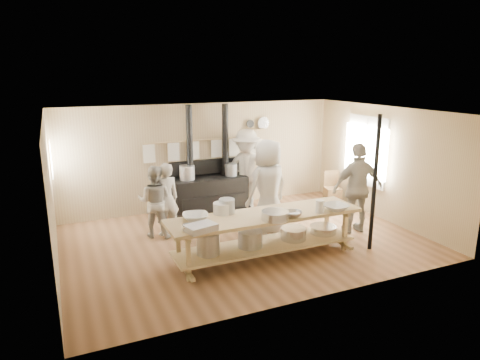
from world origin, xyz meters
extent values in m
plane|color=brown|center=(0.00, 0.00, 0.00)|extent=(7.00, 7.00, 0.00)
plane|color=tan|center=(0.00, 2.50, 1.30)|extent=(7.00, 0.00, 7.00)
plane|color=tan|center=(0.00, -2.50, 1.30)|extent=(7.00, 0.00, 7.00)
plane|color=tan|center=(-3.50, 0.00, 1.30)|extent=(0.00, 5.00, 5.00)
plane|color=tan|center=(3.50, 0.00, 1.30)|extent=(0.00, 5.00, 5.00)
plane|color=beige|center=(0.00, 0.00, 2.60)|extent=(7.00, 7.00, 0.00)
cube|color=beige|center=(3.47, 0.60, 1.50)|extent=(0.06, 1.35, 1.65)
plane|color=white|center=(3.43, 0.60, 1.50)|extent=(0.00, 1.50, 1.50)
cube|color=beige|center=(3.42, 0.60, 1.50)|extent=(0.02, 0.03, 1.50)
plane|color=white|center=(-3.45, 2.00, 1.60)|extent=(0.00, 0.90, 0.90)
cube|color=black|center=(0.00, 2.10, 0.42)|extent=(1.80, 0.70, 0.85)
cube|color=black|center=(0.00, 2.10, 0.05)|extent=(1.90, 0.75, 0.10)
cube|color=black|center=(0.00, 2.40, 1.05)|extent=(1.80, 0.12, 0.35)
cylinder|color=black|center=(-0.45, 2.15, 1.73)|extent=(0.15, 0.15, 1.75)
cylinder|color=black|center=(0.45, 2.15, 1.73)|extent=(0.15, 0.15, 1.75)
cylinder|color=#B2B2B7|center=(-0.55, 2.10, 1.02)|extent=(0.36, 0.36, 0.34)
cylinder|color=gray|center=(0.55, 2.05, 1.00)|extent=(0.30, 0.30, 0.30)
cylinder|color=tan|center=(0.00, 2.40, 1.72)|extent=(3.00, 0.04, 0.04)
cube|color=white|center=(-1.35, 2.40, 1.50)|extent=(0.28, 0.01, 0.46)
cube|color=white|center=(-0.81, 2.40, 1.50)|extent=(0.28, 0.01, 0.46)
cube|color=white|center=(-0.27, 2.40, 1.50)|extent=(0.28, 0.01, 0.46)
cube|color=white|center=(0.27, 2.40, 1.50)|extent=(0.28, 0.01, 0.46)
cube|color=white|center=(0.81, 2.40, 1.50)|extent=(0.28, 0.01, 0.46)
cube|color=white|center=(1.35, 2.40, 1.50)|extent=(0.28, 0.01, 0.46)
cube|color=tan|center=(1.40, 2.42, 1.90)|extent=(0.50, 0.14, 0.03)
cylinder|color=black|center=(1.25, 2.44, 2.05)|extent=(0.20, 0.04, 0.20)
cylinder|color=silver|center=(1.62, 2.44, 2.05)|extent=(0.32, 0.03, 0.32)
cube|color=tan|center=(0.00, -0.90, 0.82)|extent=(3.60, 0.90, 0.06)
cube|color=tan|center=(0.00, -0.90, 0.25)|extent=(3.40, 0.80, 0.04)
cube|color=tan|center=(0.00, -0.90, 0.20)|extent=(3.30, 0.06, 0.06)
cube|color=tan|center=(-1.55, -1.20, 0.42)|extent=(0.07, 0.07, 0.85)
cube|color=tan|center=(-1.55, -0.60, 0.42)|extent=(0.07, 0.07, 0.85)
cube|color=tan|center=(1.55, -1.20, 0.42)|extent=(0.07, 0.07, 0.85)
cube|color=tan|center=(1.55, -0.60, 0.42)|extent=(0.07, 0.07, 0.85)
cylinder|color=#B2B2B7|center=(-1.10, -0.90, 0.46)|extent=(0.40, 0.40, 0.38)
cylinder|color=gray|center=(-0.30, -0.90, 0.42)|extent=(0.44, 0.44, 0.30)
cylinder|color=silver|center=(0.60, -0.90, 0.38)|extent=(0.48, 0.48, 0.22)
cylinder|color=silver|center=(1.30, -0.90, 0.34)|extent=(0.52, 0.52, 0.14)
cylinder|color=black|center=(2.05, -1.35, 1.30)|extent=(0.08, 0.08, 2.60)
imported|color=#9F988D|center=(-1.35, 0.98, 0.77)|extent=(0.62, 0.46, 1.54)
imported|color=#9F988D|center=(-1.58, 0.97, 0.75)|extent=(0.92, 0.86, 1.51)
imported|color=#9F988D|center=(0.62, 0.21, 1.00)|extent=(1.10, 0.84, 2.01)
imported|color=#9F988D|center=(2.39, -0.47, 0.96)|extent=(1.18, 0.64, 1.92)
imported|color=#9F988D|center=(0.92, 1.95, 0.99)|extent=(1.47, 1.36, 1.99)
cube|color=brown|center=(3.15, 1.41, 0.21)|extent=(0.48, 0.48, 0.42)
cube|color=brown|center=(3.20, 1.58, 0.60)|extent=(0.38, 0.14, 0.46)
imported|color=white|center=(-1.25, -0.69, 0.90)|extent=(0.54, 0.54, 0.11)
imported|color=silver|center=(-1.48, -1.14, 0.89)|extent=(0.39, 0.39, 0.09)
imported|color=white|center=(1.29, -1.23, 0.91)|extent=(0.50, 0.50, 0.11)
imported|color=silver|center=(0.38, -1.23, 0.90)|extent=(0.45, 0.45, 0.10)
cube|color=#B2B2B7|center=(-1.33, -1.23, 0.90)|extent=(0.55, 0.43, 0.11)
cylinder|color=silver|center=(0.02, -1.23, 0.93)|extent=(0.53, 0.53, 0.15)
cylinder|color=gray|center=(-0.62, -0.57, 0.98)|extent=(0.30, 0.30, 0.26)
cylinder|color=white|center=(-0.71, -0.57, 0.95)|extent=(0.40, 0.40, 0.20)
cylinder|color=white|center=(0.93, -1.23, 0.97)|extent=(0.19, 0.19, 0.24)
camera|label=1|loc=(-3.36, -7.40, 3.34)|focal=32.00mm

